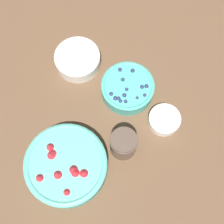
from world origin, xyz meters
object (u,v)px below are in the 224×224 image
Objects in this scene: bowl_blueberries at (128,88)px; bowl_cream at (164,119)px; jar_chocolate at (123,144)px; bowl_strawberries at (66,165)px; bowl_bananas at (78,59)px.

bowl_cream is (0.13, 0.11, -0.01)m from bowl_blueberries.
bowl_cream is at bearing 117.13° from jar_chocolate.
bowl_strawberries is 0.20m from jar_chocolate.
bowl_blueberries is 0.17m from bowl_cream.
bowl_strawberries reaches higher than bowl_bananas.
bowl_blueberries is 1.13× the size of bowl_bananas.
bowl_blueberries is 1.71× the size of bowl_cream.
bowl_bananas is at bearing -132.73° from bowl_cream.
bowl_blueberries reaches higher than bowl_bananas.
bowl_cream is (-0.13, 0.34, -0.02)m from bowl_strawberries.
bowl_strawberries is 0.37m from bowl_cream.
bowl_blueberries is 0.21m from jar_chocolate.
bowl_blueberries is at bearing 137.99° from bowl_strawberries.
jar_chocolate reaches higher than bowl_strawberries.
bowl_blueberries reaches higher than bowl_cream.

